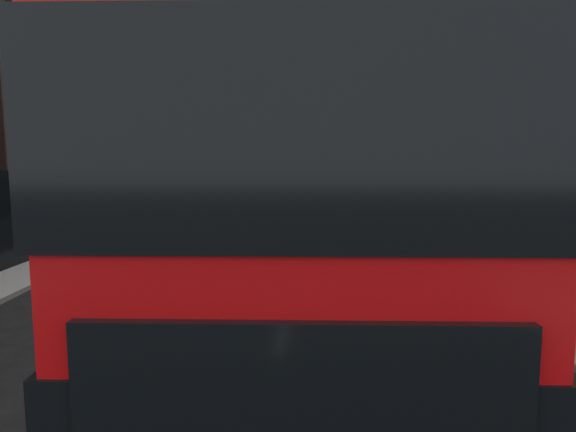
{
  "coord_description": "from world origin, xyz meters",
  "views": [
    {
      "loc": [
        0.59,
        -4.69,
        3.76
      ],
      "look_at": [
        0.82,
        6.52,
        2.5
      ],
      "focal_mm": 28.0,
      "sensor_mm": 36.0,
      "label": 1
    }
  ],
  "objects": [
    {
      "name": "building_modern_block",
      "position": [
        11.47,
        21.0,
        9.9
      ],
      "size": [
        5.03,
        22.0,
        20.0
      ],
      "color": "#A6AAB1",
      "rests_on": "ground"
    },
    {
      "name": "building_left_mid",
      "position": [
        -11.5,
        30.0,
        7.0
      ],
      "size": [
        5.0,
        24.0,
        14.0
      ],
      "primitive_type": "cube",
      "color": "black",
      "rests_on": "ground"
    },
    {
      "name": "street_lamp",
      "position": [
        -8.22,
        18.0,
        4.18
      ],
      "size": [
        1.06,
        0.22,
        7.0
      ],
      "color": "black",
      "rests_on": "sidewalk_left"
    },
    {
      "name": "sidewalk_left",
      "position": [
        -8.0,
        25.0,
        0.07
      ],
      "size": [
        2.0,
        80.0,
        0.15
      ],
      "primitive_type": "cube",
      "color": "slate",
      "rests_on": "ground"
    },
    {
      "name": "grey_bus",
      "position": [
        3.86,
        38.19,
        1.98
      ],
      "size": [
        3.2,
        11.56,
        3.7
      ],
      "rotation": [
        0.0,
        0.0,
        0.04
      ],
      "color": "black",
      "rests_on": "ground"
    },
    {
      "name": "car_a",
      "position": [
        3.19,
        12.04,
        0.72
      ],
      "size": [
        1.94,
        4.3,
        1.43
      ],
      "primitive_type": "imported",
      "rotation": [
        0.0,
        0.0,
        -0.06
      ],
      "color": "black",
      "rests_on": "ground"
    },
    {
      "name": "red_bus",
      "position": [
        0.99,
        3.82,
        2.83
      ],
      "size": [
        3.52,
        12.74,
        5.09
      ],
      "rotation": [
        0.0,
        0.0,
        -0.04
      ],
      "color": "#9A090D",
      "rests_on": "ground"
    },
    {
      "name": "car_c",
      "position": [
        2.41,
        27.31,
        0.71
      ],
      "size": [
        2.64,
        5.14,
        1.43
      ],
      "primitive_type": "imported",
      "rotation": [
        0.0,
        0.0,
        -0.13
      ],
      "color": "black",
      "rests_on": "ground"
    },
    {
      "name": "car_b",
      "position": [
        2.85,
        19.67,
        0.62
      ],
      "size": [
        1.75,
        3.9,
        1.24
      ],
      "primitive_type": "imported",
      "rotation": [
        0.0,
        0.0,
        0.12
      ],
      "color": "gray",
      "rests_on": "ground"
    },
    {
      "name": "building_victorian",
      "position": [
        11.38,
        44.0,
        9.66
      ],
      "size": [
        6.5,
        24.0,
        21.0
      ],
      "color": "#6A655D",
      "rests_on": "ground"
    },
    {
      "name": "sidewalk_right",
      "position": [
        7.5,
        25.0,
        0.07
      ],
      "size": [
        3.0,
        80.0,
        0.15
      ],
      "primitive_type": "cube",
      "color": "slate",
      "rests_on": "ground"
    },
    {
      "name": "building_left_far",
      "position": [
        -11.5,
        52.0,
        6.5
      ],
      "size": [
        5.0,
        20.0,
        13.0
      ],
      "primitive_type": "cube",
      "color": "#6A655D",
      "rests_on": "ground"
    }
  ]
}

